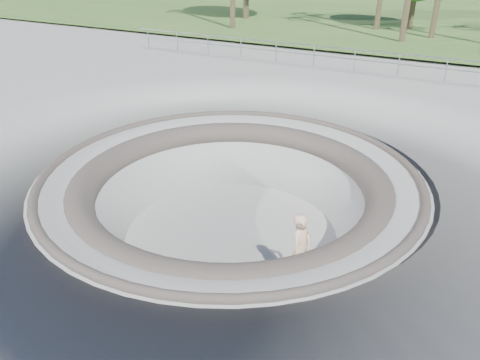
# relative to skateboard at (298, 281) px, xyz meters

# --- Properties ---
(ground) EXTENTS (180.00, 180.00, 0.00)m
(ground) POSITION_rel_skateboard_xyz_m (-2.55, 1.21, 1.83)
(ground) COLOR gray
(ground) RESTS_ON ground
(skate_bowl) EXTENTS (14.00, 14.00, 4.10)m
(skate_bowl) POSITION_rel_skateboard_xyz_m (-2.55, 1.21, -0.00)
(skate_bowl) COLOR gray
(skate_bowl) RESTS_ON ground
(grass_strip) EXTENTS (180.00, 36.00, 0.12)m
(grass_strip) POSITION_rel_skateboard_xyz_m (-2.55, 35.21, 2.05)
(grass_strip) COLOR #365923
(grass_strip) RESTS_ON ground
(distant_hills) EXTENTS (103.20, 45.00, 28.60)m
(distant_hills) POSITION_rel_skateboard_xyz_m (1.22, 58.38, -5.19)
(distant_hills) COLOR brown
(distant_hills) RESTS_ON ground
(safety_railing) EXTENTS (25.00, 0.06, 1.03)m
(safety_railing) POSITION_rel_skateboard_xyz_m (-2.55, 13.21, 2.52)
(safety_railing) COLOR gray
(safety_railing) RESTS_ON ground
(skateboard) EXTENTS (0.90, 0.57, 0.09)m
(skateboard) POSITION_rel_skateboard_xyz_m (0.00, 0.00, 0.00)
(skateboard) COLOR olive
(skateboard) RESTS_ON ground
(skater) EXTENTS (0.53, 0.73, 1.86)m
(skater) POSITION_rel_skateboard_xyz_m (-0.00, 0.00, 0.95)
(skater) COLOR #D9AD8C
(skater) RESTS_ON skateboard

